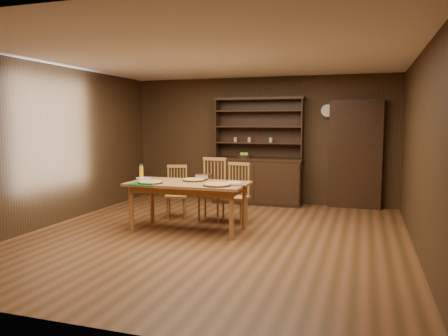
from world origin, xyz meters
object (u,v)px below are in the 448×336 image
(china_hutch, at_px, (258,175))
(juice_bottle, at_px, (141,172))
(chair_center, at_px, (213,187))
(dining_table, at_px, (188,188))
(chair_right, at_px, (237,191))
(chair_left, at_px, (177,190))

(china_hutch, height_order, juice_bottle, china_hutch)
(juice_bottle, bearing_deg, chair_center, 29.82)
(china_hutch, xyz_separation_m, chair_center, (-0.39, -1.68, -0.03))
(dining_table, xyz_separation_m, chair_right, (0.54, 0.83, -0.14))
(chair_center, height_order, juice_bottle, chair_center)
(chair_left, distance_m, chair_center, 0.69)
(chair_right, bearing_deg, china_hutch, 96.83)
(dining_table, bearing_deg, chair_center, 82.70)
(chair_right, xyz_separation_m, juice_bottle, (-1.48, -0.59, 0.33))
(chair_left, height_order, juice_bottle, juice_bottle)
(chair_center, distance_m, chair_right, 0.43)
(juice_bottle, bearing_deg, chair_right, 21.89)
(chair_right, relative_size, juice_bottle, 4.24)
(dining_table, relative_size, chair_center, 1.71)
(chair_center, bearing_deg, juice_bottle, -150.86)
(china_hutch, relative_size, chair_center, 2.04)
(china_hutch, bearing_deg, juice_bottle, -122.19)
(chair_center, bearing_deg, china_hutch, 76.28)
(china_hutch, bearing_deg, chair_right, -88.48)
(china_hutch, xyz_separation_m, dining_table, (-0.49, -2.51, 0.07))
(china_hutch, distance_m, chair_right, 1.68)
(dining_table, distance_m, juice_bottle, 0.98)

